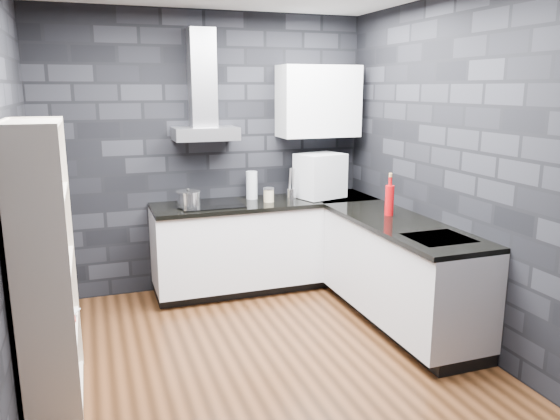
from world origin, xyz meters
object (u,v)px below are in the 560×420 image
glass_vase (252,185)px  storage_jar (269,196)px  bookshelf (44,266)px  appliance_garage (320,176)px  red_bottle (389,200)px  utensil_crock (291,194)px  fruit_bowl (42,265)px  pot (189,200)px

glass_vase → storage_jar: size_ratio=2.27×
storage_jar → bookshelf: 2.38m
glass_vase → storage_jar: 0.24m
appliance_garage → red_bottle: size_ratio=1.67×
glass_vase → red_bottle: 1.42m
storage_jar → appliance_garage: size_ratio=0.28×
utensil_crock → fruit_bowl: 2.62m
glass_vase → storage_jar: glass_vase is taller
appliance_garage → fruit_bowl: 2.91m
utensil_crock → bookshelf: bearing=-147.5°
pot → fruit_bowl: pot is taller
glass_vase → fruit_bowl: 2.48m
pot → glass_vase: bearing=16.6°
pot → red_bottle: size_ratio=0.83×
glass_vase → storage_jar: (0.11, -0.20, -0.08)m
glass_vase → bookshelf: bearing=-139.1°
pot → storage_jar: 0.78m
fruit_bowl → storage_jar: bearing=37.5°
storage_jar → red_bottle: red_bottle is taller
glass_vase → appliance_garage: 0.69m
utensil_crock → red_bottle: bearing=-56.9°
pot → utensil_crock: (1.01, -0.00, -0.02)m
glass_vase → appliance_garage: size_ratio=0.63×
red_bottle → appliance_garage: bearing=105.8°
bookshelf → utensil_crock: bearing=51.2°
appliance_garage → red_bottle: bearing=-90.4°
storage_jar → utensil_crock: storage_jar is taller
utensil_crock → appliance_garage: appliance_garage is taller
bookshelf → fruit_bowl: 0.11m
red_bottle → fruit_bowl: 2.81m
appliance_garage → red_bottle: 0.95m
utensil_crock → appliance_garage: bearing=4.9°
utensil_crock → bookshelf: size_ratio=0.07×
storage_jar → fruit_bowl: 2.44m
glass_vase → appliance_garage: appliance_garage is taller
pot → appliance_garage: size_ratio=0.50×
glass_vase → red_bottle: glass_vase is taller
glass_vase → fruit_bowl: (-1.82, -1.68, -0.10)m
utensil_crock → appliance_garage: 0.36m
appliance_garage → fruit_bowl: appliance_garage is taller
red_bottle → fruit_bowl: (-2.74, -0.60, -0.09)m
pot → red_bottle: (1.59, -0.89, 0.05)m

